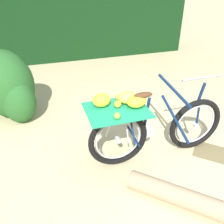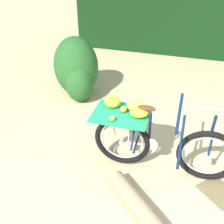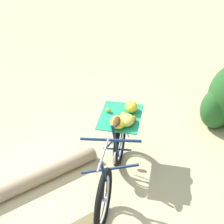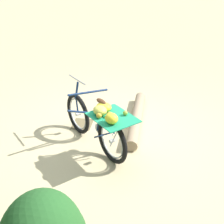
{
  "view_description": "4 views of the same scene",
  "coord_description": "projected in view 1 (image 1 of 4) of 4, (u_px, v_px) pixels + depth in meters",
  "views": [
    {
      "loc": [
        0.26,
        -2.22,
        2.13
      ],
      "look_at": [
        -0.74,
        -0.14,
        0.75
      ],
      "focal_mm": 39.35,
      "sensor_mm": 36.0,
      "label": 1
    },
    {
      "loc": [
        1.71,
        -1.67,
        2.67
      ],
      "look_at": [
        -0.84,
        -0.16,
        0.73
      ],
      "focal_mm": 45.78,
      "sensor_mm": 36.0,
      "label": 2
    },
    {
      "loc": [
        1.41,
        2.68,
        3.28
      ],
      "look_at": [
        -0.65,
        -0.26,
        0.79
      ],
      "focal_mm": 51.84,
      "sensor_mm": 36.0,
      "label": 3
    },
    {
      "loc": [
        -4.44,
        -0.69,
        2.84
      ],
      "look_at": [
        -0.68,
        -0.11,
        0.85
      ],
      "focal_mm": 48.39,
      "sensor_mm": 36.0,
      "label": 4
    }
  ],
  "objects": [
    {
      "name": "bicycle",
      "position": [
        150.0,
        125.0,
        2.94
      ],
      "size": [
        1.5,
        1.44,
        1.03
      ],
      "rotation": [
        0.0,
        0.0,
        0.76
      ],
      "color": "black",
      "rests_on": "ground_plane"
    },
    {
      "name": "leaf_litter_patch",
      "position": [
        212.0,
        152.0,
        3.25
      ],
      "size": [
        0.44,
        0.36,
        0.01
      ],
      "primitive_type": "cube",
      "color": "olive",
      "rests_on": "ground_plane"
    },
    {
      "name": "shrub_cluster",
      "position": [
        7.0,
        88.0,
        3.84
      ],
      "size": [
        1.14,
        0.78,
        1.09
      ],
      "color": "#235623",
      "rests_on": "ground_plane"
    },
    {
      "name": "ground_plane",
      "position": [
        174.0,
        175.0,
        2.9
      ],
      "size": [
        60.0,
        60.0,
        0.0
      ],
      "primitive_type": "plane",
      "color": "#C6B284"
    },
    {
      "name": "foliage_hedge",
      "position": [
        81.0,
        0.0,
        6.12
      ],
      "size": [
        4.53,
        4.34,
        2.78
      ],
      "primitive_type": "cube",
      "rotation": [
        0.0,
        0.0,
        3.9
      ],
      "color": "black",
      "rests_on": "ground_plane"
    }
  ]
}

